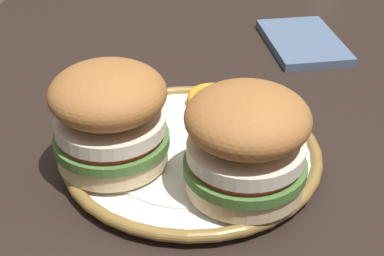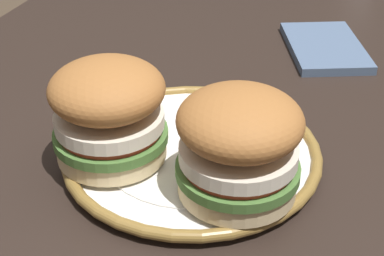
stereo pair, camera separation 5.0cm
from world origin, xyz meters
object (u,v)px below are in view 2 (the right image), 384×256
at_px(dining_table, 233,211).
at_px(sandwich_half_left, 239,144).
at_px(sandwich_half_right, 109,111).
at_px(dinner_plate, 192,153).

relative_size(dining_table, sandwich_half_left, 11.91).
distance_m(sandwich_half_left, sandwich_half_right, 0.13).
distance_m(dinner_plate, sandwich_half_right, 0.10).
xyz_separation_m(dining_table, sandwich_half_left, (0.09, 0.02, 0.16)).
bearing_deg(sandwich_half_left, dinner_plate, -130.64).
distance_m(dining_table, dinner_plate, 0.11).
bearing_deg(sandwich_half_left, sandwich_half_right, -96.11).
bearing_deg(dining_table, dinner_plate, -44.66).
xyz_separation_m(sandwich_half_left, sandwich_half_right, (-0.01, -0.13, 0.00)).
relative_size(sandwich_half_left, sandwich_half_right, 1.04).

